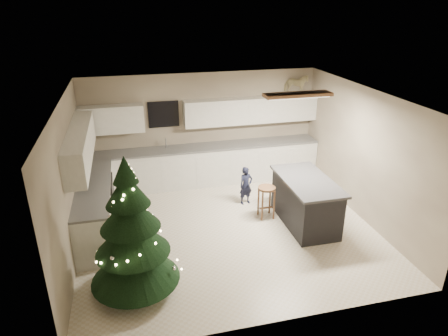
{
  "coord_description": "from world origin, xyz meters",
  "views": [
    {
      "loc": [
        -1.68,
        -6.45,
        4.14
      ],
      "look_at": [
        0.0,
        0.35,
        1.15
      ],
      "focal_mm": 32.0,
      "sensor_mm": 36.0,
      "label": 1
    }
  ],
  "objects_px": {
    "christmas_tree": "(132,239)",
    "rocking_horse": "(296,84)",
    "island": "(305,201)",
    "toddler": "(246,186)",
    "bar_stool": "(267,195)"
  },
  "relations": [
    {
      "from": "christmas_tree",
      "to": "rocking_horse",
      "type": "bearing_deg",
      "value": 42.14
    },
    {
      "from": "island",
      "to": "christmas_tree",
      "type": "relative_size",
      "value": 0.77
    },
    {
      "from": "christmas_tree",
      "to": "toddler",
      "type": "distance_m",
      "value": 3.38
    },
    {
      "from": "island",
      "to": "toddler",
      "type": "xyz_separation_m",
      "value": [
        -0.89,
        1.08,
        -0.06
      ]
    },
    {
      "from": "island",
      "to": "christmas_tree",
      "type": "bearing_deg",
      "value": -160.0
    },
    {
      "from": "toddler",
      "to": "rocking_horse",
      "type": "height_order",
      "value": "rocking_horse"
    },
    {
      "from": "bar_stool",
      "to": "rocking_horse",
      "type": "height_order",
      "value": "rocking_horse"
    },
    {
      "from": "christmas_tree",
      "to": "toddler",
      "type": "relative_size",
      "value": 2.62
    },
    {
      "from": "christmas_tree",
      "to": "toddler",
      "type": "bearing_deg",
      "value": 43.24
    },
    {
      "from": "toddler",
      "to": "christmas_tree",
      "type": "bearing_deg",
      "value": -149.61
    },
    {
      "from": "christmas_tree",
      "to": "rocking_horse",
      "type": "xyz_separation_m",
      "value": [
        4.05,
        3.66,
        1.35
      ]
    },
    {
      "from": "rocking_horse",
      "to": "christmas_tree",
      "type": "bearing_deg",
      "value": 156.75
    },
    {
      "from": "bar_stool",
      "to": "rocking_horse",
      "type": "distance_m",
      "value": 3.02
    },
    {
      "from": "bar_stool",
      "to": "toddler",
      "type": "relative_size",
      "value": 0.8
    },
    {
      "from": "bar_stool",
      "to": "christmas_tree",
      "type": "height_order",
      "value": "christmas_tree"
    }
  ]
}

